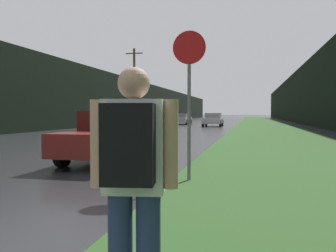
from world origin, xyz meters
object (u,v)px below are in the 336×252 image
object	(u,v)px
stop_sign	(189,90)
hitchhiker_with_backpack	(133,177)
car_passing_far	(213,119)
car_oncoming	(181,119)
car_passing_near	(115,136)

from	to	relation	value
stop_sign	hitchhiker_with_backpack	distance (m)	5.05
car_passing_far	car_oncoming	world-z (taller)	car_passing_far
car_passing_far	car_passing_near	bearing A→B (deg)	90.00
car_passing_near	car_oncoming	xyz separation A→B (m)	(-4.56, 33.84, -0.04)
car_passing_near	car_passing_far	world-z (taller)	car_passing_near
car_passing_far	hitchhiker_with_backpack	bearing A→B (deg)	95.03
stop_sign	car_passing_near	size ratio (longest dim) A/B	0.67
hitchhiker_with_backpack	car_passing_near	bearing A→B (deg)	103.69
car_passing_near	hitchhiker_with_backpack	bearing A→B (deg)	112.51
stop_sign	car_passing_near	xyz separation A→B (m)	(-2.65, 2.60, -1.13)
car_passing_near	car_oncoming	world-z (taller)	car_passing_near
car_oncoming	hitchhiker_with_backpack	bearing A→B (deg)	-79.48
hitchhiker_with_backpack	car_oncoming	size ratio (longest dim) A/B	0.35
hitchhiker_with_backpack	car_passing_far	world-z (taller)	hitchhiker_with_backpack
car_passing_far	car_oncoming	bearing A→B (deg)	-51.89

